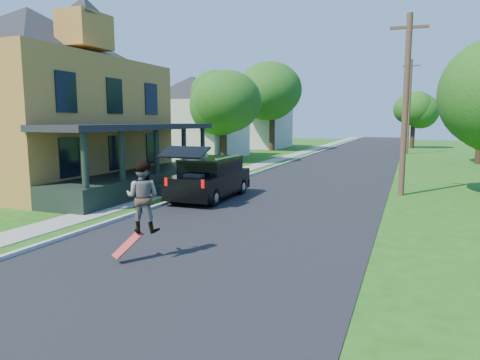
% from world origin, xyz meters
% --- Properties ---
extents(ground, '(140.00, 140.00, 0.00)m').
position_xyz_m(ground, '(0.00, 0.00, 0.00)').
color(ground, '#1D5210').
rests_on(ground, ground).
extents(street, '(8.00, 120.00, 0.02)m').
position_xyz_m(street, '(0.00, 20.00, 0.00)').
color(street, black).
rests_on(street, ground).
extents(curb, '(0.15, 120.00, 0.12)m').
position_xyz_m(curb, '(-4.05, 20.00, 0.00)').
color(curb, '#A8A8A2').
rests_on(curb, ground).
extents(sidewalk, '(1.30, 120.00, 0.03)m').
position_xyz_m(sidewalk, '(-5.60, 20.00, 0.00)').
color(sidewalk, gray).
rests_on(sidewalk, ground).
extents(front_walk, '(6.50, 1.20, 0.03)m').
position_xyz_m(front_walk, '(-9.50, 6.00, 0.00)').
color(front_walk, gray).
rests_on(front_walk, ground).
extents(main_house, '(15.56, 15.56, 10.10)m').
position_xyz_m(main_house, '(-12.80, 5.99, 4.92)').
color(main_house, '#B57435').
rests_on(main_house, ground).
extents(neighbor_house_mid, '(12.78, 12.78, 8.30)m').
position_xyz_m(neighbor_house_mid, '(-13.50, 24.00, 4.19)').
color(neighbor_house_mid, beige).
rests_on(neighbor_house_mid, ground).
extents(neighbor_house_far, '(12.78, 12.78, 8.30)m').
position_xyz_m(neighbor_house_far, '(-13.50, 40.00, 4.19)').
color(neighbor_house_far, beige).
rests_on(neighbor_house_far, ground).
extents(black_suv, '(1.98, 5.01, 2.32)m').
position_xyz_m(black_suv, '(-2.98, 5.63, 0.89)').
color(black_suv, black).
rests_on(black_suv, ground).
extents(skateboarder, '(0.93, 0.79, 1.66)m').
position_xyz_m(skateboarder, '(-1.00, -2.12, 1.50)').
color(skateboarder, black).
rests_on(skateboarder, ground).
extents(skateboard, '(0.53, 0.66, 0.58)m').
position_xyz_m(skateboard, '(-1.20, -2.48, 0.40)').
color(skateboard, '#99120D').
rests_on(skateboard, ground).
extents(tree_left_mid, '(5.25, 5.04, 7.96)m').
position_xyz_m(tree_left_mid, '(-9.10, 20.79, 5.24)').
color(tree_left_mid, black).
rests_on(tree_left_mid, ground).
extents(tree_left_far, '(8.45, 8.59, 10.12)m').
position_xyz_m(tree_left_far, '(-9.49, 35.00, 6.43)').
color(tree_left_far, black).
rests_on(tree_left_far, ground).
extents(tree_right_far, '(5.66, 5.33, 7.34)m').
position_xyz_m(tree_right_far, '(4.96, 45.40, 4.99)').
color(tree_right_far, black).
rests_on(tree_right_far, ground).
extents(utility_pole_near, '(1.55, 0.28, 7.76)m').
position_xyz_m(utility_pole_near, '(4.50, 9.56, 4.01)').
color(utility_pole_near, '#4D3223').
rests_on(utility_pole_near, ground).
extents(utility_pole_far, '(1.67, 0.56, 9.21)m').
position_xyz_m(utility_pole_far, '(4.50, 35.36, 4.75)').
color(utility_pole_far, '#4D3223').
rests_on(utility_pole_far, ground).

